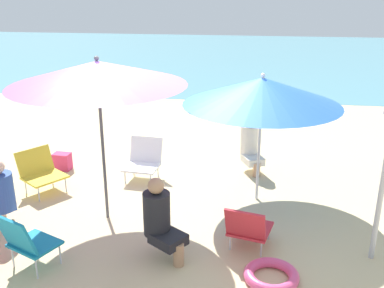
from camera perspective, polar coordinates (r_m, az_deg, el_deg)
The scene contains 13 objects.
ground_plane at distance 6.45m, azimuth -3.27°, elevation -7.43°, with size 40.00×40.00×0.00m, color #D3BC8C.
sea_water at distance 19.84m, azimuth 4.78°, elevation 11.18°, with size 40.00×16.00×0.01m, color #5693A3.
umbrella_purple at distance 5.51m, azimuth -11.95°, elevation 8.82°, with size 2.16×2.16×2.14m.
umbrella_blue at distance 6.08m, azimuth 8.92°, elevation 6.66°, with size 2.14×2.14×1.84m.
beach_chair_a at distance 7.16m, azimuth -6.18°, elevation -1.92°, with size 0.57×0.61×0.63m.
beach_chair_b at distance 7.03m, azimuth -18.76°, elevation -3.21°, with size 0.78×0.78×0.63m.
beach_chair_c at distance 5.16m, azimuth -20.48°, elevation -11.35°, with size 0.65×0.66×0.72m.
beach_chair_d at distance 5.28m, azimuth 7.16°, elevation -10.48°, with size 0.58×0.67×0.60m.
person_a at distance 6.13m, azimuth -23.22°, elevation -5.75°, with size 0.51×0.54×0.93m.
person_b at distance 5.07m, azimuth -4.10°, elevation -9.40°, with size 0.54×0.48×0.95m.
person_c at distance 7.41m, azimuth 7.42°, elevation 0.12°, with size 0.42×0.53×0.96m.
swim_ring at distance 4.96m, azimuth 10.07°, elevation -16.17°, with size 0.59×0.59×0.11m, color #E54C7F.
beach_bag at distance 7.79m, azimuth -16.21°, elevation -2.15°, with size 0.28×0.19×0.28m, color #DB3866.
Camera 1 is at (1.18, -5.62, 2.94)m, focal length 41.85 mm.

